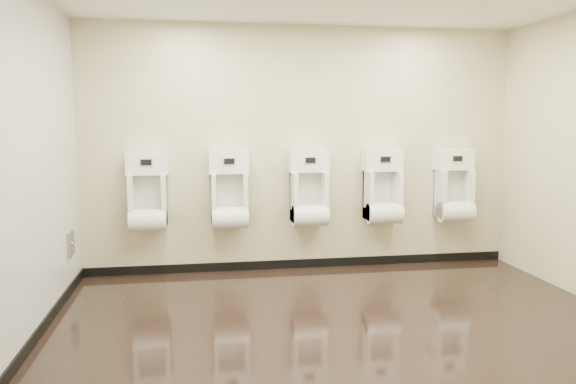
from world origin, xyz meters
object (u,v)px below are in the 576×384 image
Objects in this scene: urinal_2 at (309,194)px; urinal_4 at (454,190)px; urinal_0 at (148,197)px; urinal_3 at (383,192)px; access_panel at (71,244)px; urinal_1 at (229,195)px.

urinal_4 is (1.76, 0.00, 0.00)m from urinal_2.
urinal_4 is (3.55, 0.00, 0.00)m from urinal_0.
urinal_0 is at bearing 180.00° from urinal_3.
urinal_3 is (0.88, 0.00, 0.00)m from urinal_2.
access_panel is 1.72m from urinal_1.
urinal_0 is 0.89m from urinal_1.
urinal_0 is at bearing 180.00° from urinal_4.
access_panel is 0.93m from urinal_0.
access_panel is at bearing -171.04° from urinal_2.
urinal_0 and urinal_4 have the same top height.
access_panel is 0.29× the size of urinal_0.
access_panel is 0.29× the size of urinal_1.
urinal_0 is (0.74, 0.40, 0.40)m from access_panel.
urinal_4 is at bearing 0.00° from urinal_2.
access_panel is at bearing -173.32° from urinal_3.
access_panel is 0.29× the size of urinal_2.
access_panel is 0.29× the size of urinal_3.
urinal_2 is at bearing 180.00° from urinal_4.
urinal_1 is 1.00× the size of urinal_3.
urinal_1 is 0.91m from urinal_2.
urinal_1 is (0.89, 0.00, 0.00)m from urinal_0.
urinal_2 reaches higher than access_panel.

